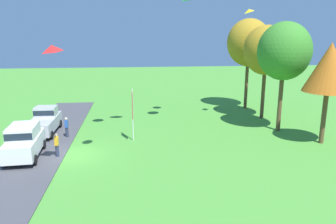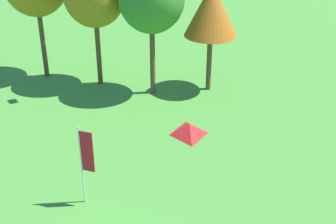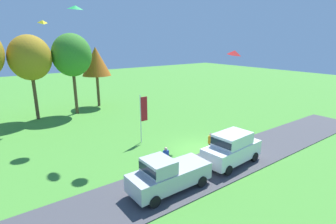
% 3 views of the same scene
% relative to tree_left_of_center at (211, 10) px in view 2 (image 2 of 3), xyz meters
% --- Properties ---
extents(tree_left_of_center, '(3.68, 3.68, 7.76)m').
position_rel_tree_left_of_center_xyz_m(tree_left_of_center, '(0.00, 0.00, 0.00)').
color(tree_left_of_center, brown).
rests_on(tree_left_of_center, ground).
extents(flag_banner, '(0.71, 0.08, 4.20)m').
position_rel_tree_left_of_center_xyz_m(flag_banner, '(-1.95, -14.65, -3.23)').
color(flag_banner, silver).
rests_on(flag_banner, ground).
extents(kite_diamond_low_drifter, '(1.17, 1.20, 0.50)m').
position_rel_tree_left_of_center_xyz_m(kite_diamond_low_drifter, '(4.25, -18.92, 1.70)').
color(kite_diamond_low_drifter, red).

